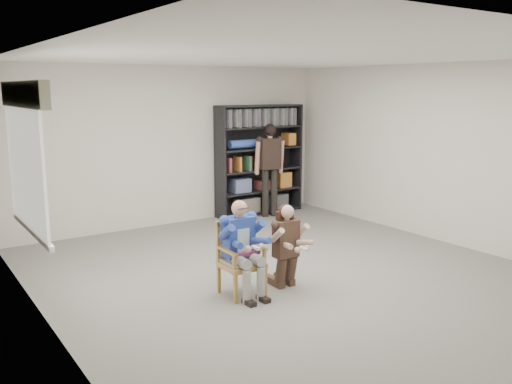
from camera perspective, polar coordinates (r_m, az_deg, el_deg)
room_shell at (r=6.79m, az=4.25°, el=2.29°), size 6.00×7.00×2.80m
floor at (r=7.13m, az=4.09°, el=-8.91°), size 6.00×7.00×0.01m
window_left at (r=6.42m, az=-22.95°, el=3.05°), size 0.16×2.00×1.75m
armchair at (r=6.40m, az=-1.53°, el=-7.03°), size 0.52×0.50×0.88m
seated_man at (r=6.36m, az=-1.53°, el=-5.90°), size 0.50×0.69×1.14m
kneeling_woman at (r=6.60m, az=3.30°, el=-5.73°), size 0.45×0.71×1.05m
bookshelf at (r=10.45m, az=0.37°, el=3.39°), size 1.80×0.38×2.10m
standing_man at (r=10.23m, az=1.46°, el=2.26°), size 0.60×0.42×1.76m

